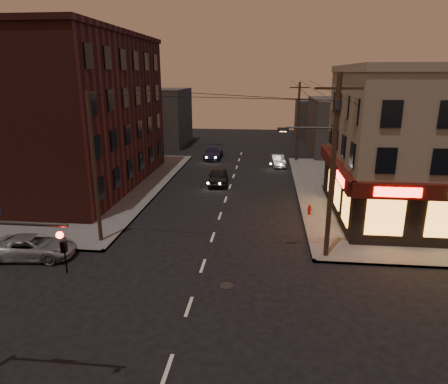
# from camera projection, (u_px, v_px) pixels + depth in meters

# --- Properties ---
(ground) EXTENTS (120.00, 120.00, 0.00)m
(ground) POSITION_uv_depth(u_px,v_px,m) (189.00, 307.00, 17.94)
(ground) COLOR black
(ground) RESTS_ON ground
(sidewalk_ne) EXTENTS (24.00, 28.00, 0.15)m
(sidewalk_ne) POSITION_uv_depth(u_px,v_px,m) (438.00, 195.00, 34.18)
(sidewalk_ne) COLOR #514F4C
(sidewalk_ne) RESTS_ON ground
(sidewalk_nw) EXTENTS (24.00, 28.00, 0.15)m
(sidewalk_nw) POSITION_uv_depth(u_px,v_px,m) (41.00, 183.00, 37.87)
(sidewalk_nw) COLOR #514F4C
(sidewalk_nw) RESTS_ON ground
(brick_apartment) EXTENTS (12.00, 20.00, 13.00)m
(brick_apartment) POSITION_uv_depth(u_px,v_px,m) (68.00, 113.00, 35.64)
(brick_apartment) COLOR #441916
(brick_apartment) RESTS_ON sidewalk_nw
(bg_building_ne_a) EXTENTS (10.00, 12.00, 7.00)m
(bg_building_ne_a) POSITION_uv_depth(u_px,v_px,m) (350.00, 126.00, 51.72)
(bg_building_ne_a) COLOR #3F3D3A
(bg_building_ne_a) RESTS_ON ground
(bg_building_nw) EXTENTS (9.00, 10.00, 8.00)m
(bg_building_nw) POSITION_uv_depth(u_px,v_px,m) (155.00, 117.00, 58.16)
(bg_building_nw) COLOR #3F3D3A
(bg_building_nw) RESTS_ON ground
(bg_building_ne_b) EXTENTS (8.00, 8.00, 6.00)m
(bg_building_ne_b) POSITION_uv_depth(u_px,v_px,m) (321.00, 119.00, 65.41)
(bg_building_ne_b) COLOR #3F3D3A
(bg_building_ne_b) RESTS_ON ground
(utility_pole_main) EXTENTS (4.20, 0.44, 10.00)m
(utility_pole_main) POSITION_uv_depth(u_px,v_px,m) (331.00, 158.00, 21.14)
(utility_pole_main) COLOR #382619
(utility_pole_main) RESTS_ON sidewalk_ne
(utility_pole_far) EXTENTS (0.26, 0.26, 9.00)m
(utility_pole_far) POSITION_uv_depth(u_px,v_px,m) (298.00, 122.00, 46.41)
(utility_pole_far) COLOR #382619
(utility_pole_far) RESTS_ON sidewalk_ne
(utility_pole_west) EXTENTS (0.24, 0.24, 9.00)m
(utility_pole_west) POSITION_uv_depth(u_px,v_px,m) (94.00, 169.00, 23.50)
(utility_pole_west) COLOR #382619
(utility_pole_west) RESTS_ON sidewalk_nw
(suv_cross) EXTENTS (4.89, 2.56, 1.31)m
(suv_cross) POSITION_uv_depth(u_px,v_px,m) (33.00, 247.00, 22.56)
(suv_cross) COLOR gray
(suv_cross) RESTS_ON ground
(sedan_near) EXTENTS (2.10, 4.56, 1.51)m
(sedan_near) POSITION_uv_depth(u_px,v_px,m) (218.00, 176.00, 37.64)
(sedan_near) COLOR black
(sedan_near) RESTS_ON ground
(sedan_mid) EXTENTS (1.83, 3.98, 1.26)m
(sedan_mid) POSITION_uv_depth(u_px,v_px,m) (278.00, 161.00, 45.02)
(sedan_mid) COLOR gray
(sedan_mid) RESTS_ON ground
(sedan_far) EXTENTS (2.04, 4.92, 1.42)m
(sedan_far) POSITION_uv_depth(u_px,v_px,m) (213.00, 153.00, 49.03)
(sedan_far) COLOR #1D1D3A
(sedan_far) RESTS_ON ground
(fire_hydrant) EXTENTS (0.34, 0.34, 0.74)m
(fire_hydrant) POSITION_uv_depth(u_px,v_px,m) (309.00, 209.00, 29.14)
(fire_hydrant) COLOR maroon
(fire_hydrant) RESTS_ON sidewalk_ne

